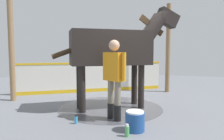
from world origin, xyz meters
TOP-DOWN VIEW (x-y plane):
  - ground_plane at (0.00, 0.00)m, footprint 16.00×16.00m
  - wet_patch at (-0.30, 0.11)m, footprint 2.66×2.66m
  - barrier_wall at (1.60, 1.39)m, footprint 2.95×4.33m
  - roof_post_near at (2.42, -1.14)m, footprint 0.16×0.16m
  - roof_post_far at (-0.44, 3.10)m, footprint 0.16×0.16m
  - horse at (-0.23, 0.00)m, footprint 2.09×2.89m
  - handler at (-1.19, -0.28)m, footprint 0.44×0.59m
  - wash_bucket at (-1.69, -0.84)m, footprint 0.35×0.35m
  - bottle_shampoo at (-1.67, 0.37)m, footprint 0.06×0.06m
  - bottle_spray at (-1.99, -0.77)m, footprint 0.08×0.08m

SIDE VIEW (x-z plane):
  - ground_plane at x=0.00m, z-range -0.02..0.00m
  - wet_patch at x=-0.30m, z-range 0.00..0.00m
  - bottle_shampoo at x=-1.67m, z-range -0.01..0.17m
  - bottle_spray at x=-1.99m, z-range -0.01..0.21m
  - wash_bucket at x=-1.69m, z-range 0.00..0.37m
  - barrier_wall at x=1.60m, z-range -0.04..1.02m
  - handler at x=-1.19m, z-range 0.13..1.82m
  - horse at x=-0.23m, z-range 0.22..2.84m
  - roof_post_near at x=2.42m, z-range 0.00..3.11m
  - roof_post_far at x=-0.44m, z-range 0.00..3.11m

